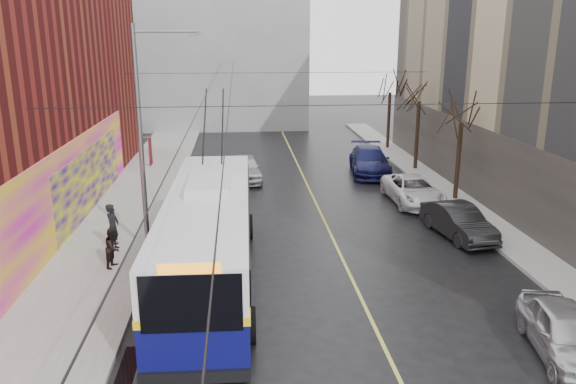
# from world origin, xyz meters

# --- Properties ---
(sidewalk_left) EXTENTS (4.00, 60.00, 0.15)m
(sidewalk_left) POSITION_xyz_m (-8.00, 12.00, 0.07)
(sidewalk_left) COLOR gray
(sidewalk_left) RESTS_ON ground
(sidewalk_right) EXTENTS (2.00, 60.00, 0.15)m
(sidewalk_right) POSITION_xyz_m (9.00, 12.00, 0.07)
(sidewalk_right) COLOR gray
(sidewalk_right) RESTS_ON ground
(lane_line) EXTENTS (0.12, 50.00, 0.01)m
(lane_line) POSITION_xyz_m (1.50, 14.00, 0.00)
(lane_line) COLOR #BFB74C
(lane_line) RESTS_ON ground
(building_far) EXTENTS (20.50, 12.10, 18.00)m
(building_far) POSITION_xyz_m (-6.00, 44.99, 9.02)
(building_far) COLOR gray
(building_far) RESTS_ON ground
(streetlight_pole) EXTENTS (2.65, 0.60, 9.00)m
(streetlight_pole) POSITION_xyz_m (-6.14, 10.00, 4.85)
(streetlight_pole) COLOR slate
(streetlight_pole) RESTS_ON ground
(catenary_wires) EXTENTS (18.00, 60.00, 0.22)m
(catenary_wires) POSITION_xyz_m (-2.54, 14.77, 6.25)
(catenary_wires) COLOR black
(tree_near) EXTENTS (3.20, 3.20, 6.40)m
(tree_near) POSITION_xyz_m (9.00, 16.00, 4.98)
(tree_near) COLOR black
(tree_near) RESTS_ON ground
(tree_mid) EXTENTS (3.20, 3.20, 6.68)m
(tree_mid) POSITION_xyz_m (9.00, 23.00, 5.25)
(tree_mid) COLOR black
(tree_mid) RESTS_ON ground
(tree_far) EXTENTS (3.20, 3.20, 6.57)m
(tree_far) POSITION_xyz_m (9.00, 30.00, 5.14)
(tree_far) COLOR black
(tree_far) RESTS_ON ground
(puddle) EXTENTS (2.03, 3.72, 0.01)m
(puddle) POSITION_xyz_m (-4.82, 0.76, 0.00)
(puddle) COLOR black
(puddle) RESTS_ON ground
(pigeons_flying) EXTENTS (2.81, 3.67, 0.71)m
(pigeons_flying) POSITION_xyz_m (-2.74, 9.41, 7.35)
(pigeons_flying) COLOR slate
(trolleybus) EXTENTS (3.29, 13.33, 6.28)m
(trolleybus) POSITION_xyz_m (-3.62, 6.92, 1.75)
(trolleybus) COLOR #0A0A4B
(trolleybus) RESTS_ON ground
(parked_car_a) EXTENTS (2.38, 4.42, 1.43)m
(parked_car_a) POSITION_xyz_m (6.32, 1.10, 0.71)
(parked_car_a) COLOR #BCBBC1
(parked_car_a) RESTS_ON ground
(parked_car_b) EXTENTS (2.21, 4.56, 1.44)m
(parked_car_b) POSITION_xyz_m (7.00, 10.56, 0.72)
(parked_car_b) COLOR #242426
(parked_car_b) RESTS_ON ground
(parked_car_c) EXTENTS (2.47, 5.12, 1.41)m
(parked_car_c) POSITION_xyz_m (6.60, 15.77, 0.70)
(parked_car_c) COLOR white
(parked_car_c) RESTS_ON ground
(parked_car_d) EXTENTS (3.05, 6.01, 1.67)m
(parked_car_d) POSITION_xyz_m (5.80, 22.40, 0.84)
(parked_car_d) COLOR #171A50
(parked_car_d) RESTS_ON ground
(following_car) EXTENTS (2.09, 4.59, 1.53)m
(following_car) POSITION_xyz_m (-2.13, 21.31, 0.76)
(following_car) COLOR #AFAFB4
(following_car) RESTS_ON ground
(pedestrian_a) EXTENTS (0.59, 0.78, 1.93)m
(pedestrian_a) POSITION_xyz_m (-7.64, 9.99, 1.11)
(pedestrian_a) COLOR black
(pedestrian_a) RESTS_ON sidewalk_left
(pedestrian_b) EXTENTS (0.76, 0.87, 1.52)m
(pedestrian_b) POSITION_xyz_m (-7.28, 8.19, 0.91)
(pedestrian_b) COLOR black
(pedestrian_b) RESTS_ON sidewalk_left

